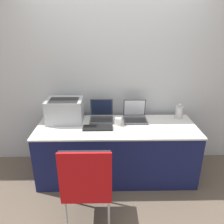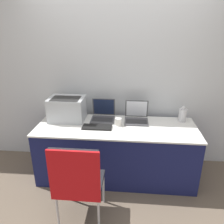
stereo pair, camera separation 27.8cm
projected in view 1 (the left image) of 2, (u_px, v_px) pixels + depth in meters
ground_plane at (117, 191)px, 2.76m from camera, size 14.00×14.00×0.00m
wall_back at (116, 76)px, 3.05m from camera, size 8.00×0.05×2.60m
table at (116, 151)px, 2.96m from camera, size 2.06×0.74×0.75m
printer at (65, 110)px, 2.89m from camera, size 0.47×0.35×0.31m
laptop_left at (102, 115)px, 3.00m from camera, size 0.32×0.30×0.27m
laptop_right at (135, 116)px, 2.99m from camera, size 0.31×0.30×0.27m
external_keyboard at (98, 128)px, 2.75m from camera, size 0.37×0.16×0.02m
coffee_cup at (118, 121)px, 2.83m from camera, size 0.09×0.09×0.10m
metal_pitcher at (179, 112)px, 3.03m from camera, size 0.10×0.10×0.22m
chair at (87, 181)px, 2.09m from camera, size 0.48×0.44×0.94m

